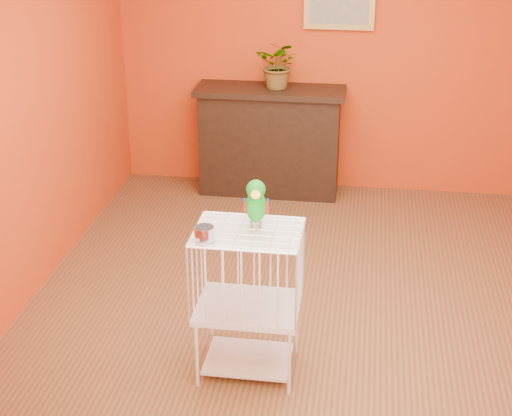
# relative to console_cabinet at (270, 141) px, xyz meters

# --- Properties ---
(ground) EXTENTS (4.50, 4.50, 0.00)m
(ground) POSITION_rel_console_cabinet_xyz_m (0.58, -2.02, -0.50)
(ground) COLOR brown
(ground) RESTS_ON ground
(room_shell) EXTENTS (4.50, 4.50, 4.50)m
(room_shell) POSITION_rel_console_cabinet_xyz_m (0.58, -2.02, 1.08)
(room_shell) COLOR #C33C12
(room_shell) RESTS_ON ground
(console_cabinet) EXTENTS (1.35, 0.48, 1.00)m
(console_cabinet) POSITION_rel_console_cabinet_xyz_m (0.00, 0.00, 0.00)
(console_cabinet) COLOR black
(console_cabinet) RESTS_ON ground
(potted_plant) EXTENTS (0.48, 0.51, 0.33)m
(potted_plant) POSITION_rel_console_cabinet_xyz_m (0.08, 0.01, 0.67)
(potted_plant) COLOR #26722D
(potted_plant) RESTS_ON console_cabinet
(framed_picture) EXTENTS (0.62, 0.04, 0.50)m
(framed_picture) POSITION_rel_console_cabinet_xyz_m (0.58, 0.20, 1.25)
(framed_picture) COLOR #AA863C
(framed_picture) RESTS_ON room_shell
(birdcage) EXTENTS (0.61, 0.47, 0.94)m
(birdcage) POSITION_rel_console_cabinet_xyz_m (0.25, -2.85, -0.01)
(birdcage) COLOR silver
(birdcage) RESTS_ON ground
(feed_cup) EXTENTS (0.11, 0.11, 0.08)m
(feed_cup) POSITION_rel_console_cabinet_xyz_m (0.03, -3.00, 0.48)
(feed_cup) COLOR silver
(feed_cup) RESTS_ON birdcage
(parrot) EXTENTS (0.16, 0.28, 0.31)m
(parrot) POSITION_rel_console_cabinet_xyz_m (0.29, -2.80, 0.59)
(parrot) COLOR #59544C
(parrot) RESTS_ON birdcage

